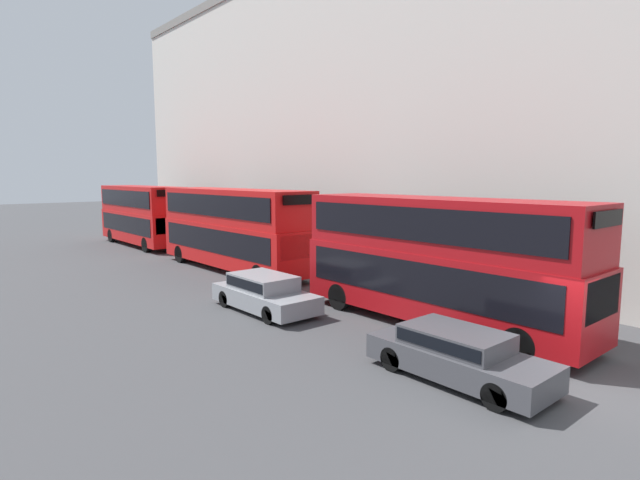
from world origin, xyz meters
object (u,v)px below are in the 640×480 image
at_px(bus_leading, 438,256).
at_px(car_dark_sedan, 457,353).
at_px(pedestrian, 213,241).
at_px(bus_second_in_queue, 233,226).
at_px(bus_third_in_queue, 142,213).
at_px(car_hatchback, 264,292).

relative_size(bus_leading, car_dark_sedan, 2.26).
bearing_deg(bus_leading, pedestrian, 83.08).
distance_m(bus_second_in_queue, bus_third_in_queue, 12.73).
bearing_deg(car_dark_sedan, bus_leading, 42.69).
bearing_deg(bus_second_in_queue, bus_third_in_queue, 90.00).
relative_size(bus_second_in_queue, pedestrian, 7.33).
height_order(bus_second_in_queue, car_hatchback, bus_second_in_queue).
distance_m(bus_leading, car_hatchback, 6.52).
relative_size(bus_leading, bus_second_in_queue, 0.90).
bearing_deg(bus_second_in_queue, car_dark_sedan, -101.78).
distance_m(car_dark_sedan, car_hatchback, 8.44).
bearing_deg(pedestrian, car_dark_sedan, -104.16).
bearing_deg(car_hatchback, bus_leading, -57.35).
height_order(bus_second_in_queue, pedestrian, bus_second_in_queue).
bearing_deg(bus_second_in_queue, car_hatchback, -113.40).
height_order(bus_third_in_queue, car_hatchback, bus_third_in_queue).
xyz_separation_m(car_dark_sedan, car_hatchback, (0.00, 8.44, 0.04)).
xyz_separation_m(bus_second_in_queue, car_dark_sedan, (-3.40, -16.30, -1.72)).
bearing_deg(pedestrian, bus_leading, -96.92).
height_order(car_dark_sedan, pedestrian, pedestrian).
distance_m(car_dark_sedan, pedestrian, 23.80).
xyz_separation_m(bus_second_in_queue, bus_third_in_queue, (0.00, 12.73, -0.02)).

